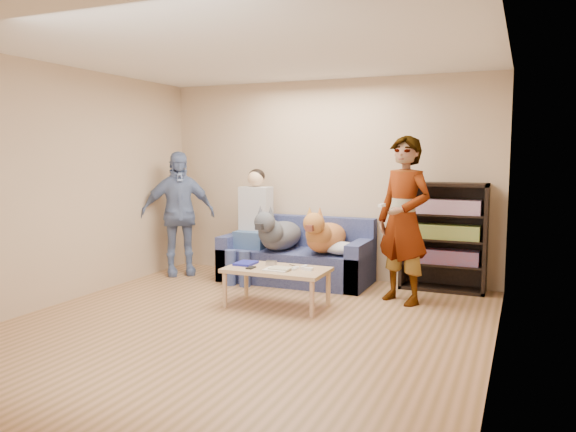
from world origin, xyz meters
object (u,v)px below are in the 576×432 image
at_px(camera_silver, 271,263).
at_px(coffee_table, 277,272).
at_px(dog_gray, 278,234).
at_px(bookshelf, 444,234).
at_px(person_standing_left, 178,213).
at_px(dog_tan, 324,236).
at_px(person_standing_right, 404,220).
at_px(notebook_blue, 246,263).
at_px(person_seated, 253,221).
at_px(sofa, 297,259).

relative_size(camera_silver, coffee_table, 0.10).
height_order(dog_gray, bookshelf, bookshelf).
relative_size(person_standing_left, dog_tan, 1.43).
bearing_deg(person_standing_right, dog_gray, -162.05).
height_order(notebook_blue, dog_tan, dog_tan).
distance_m(dog_tan, coffee_table, 1.09).
bearing_deg(camera_silver, person_seated, 126.38).
bearing_deg(sofa, dog_tan, -23.19).
xyz_separation_m(person_seated, dog_gray, (0.42, -0.11, -0.13)).
bearing_deg(dog_gray, dog_tan, 5.03).
xyz_separation_m(sofa, bookshelf, (1.80, 0.23, 0.40)).
height_order(person_standing_left, coffee_table, person_standing_left).
height_order(person_seated, dog_tan, person_seated).
relative_size(camera_silver, person_seated, 0.07).
relative_size(person_standing_left, dog_gray, 1.34).
height_order(person_standing_right, sofa, person_standing_right).
distance_m(person_seated, bookshelf, 2.41).
distance_m(notebook_blue, camera_silver, 0.29).
height_order(notebook_blue, coffee_table, notebook_blue).
bearing_deg(dog_gray, person_standing_right, -9.73).
xyz_separation_m(notebook_blue, sofa, (0.14, 1.17, -0.15)).
bearing_deg(dog_tan, person_standing_left, -177.71).
height_order(person_standing_left, bookshelf, person_standing_left).
bearing_deg(coffee_table, dog_tan, 80.52).
height_order(sofa, bookshelf, bookshelf).
height_order(person_standing_right, notebook_blue, person_standing_right).
height_order(sofa, person_seated, person_seated).
relative_size(dog_tan, bookshelf, 0.90).
relative_size(dog_tan, coffee_table, 1.06).
height_order(person_standing_left, dog_tan, person_standing_left).
relative_size(camera_silver, dog_gray, 0.09).
relative_size(notebook_blue, dog_gray, 0.21).
bearing_deg(person_standing_left, coffee_table, -67.48).
bearing_deg(person_standing_left, bookshelf, -32.42).
xyz_separation_m(person_standing_right, person_seated, (-2.05, 0.39, -0.15)).
bearing_deg(person_standing_right, notebook_blue, -130.23).
distance_m(camera_silver, coffee_table, 0.18).
xyz_separation_m(person_standing_left, camera_silver, (1.77, -0.83, -0.39)).
xyz_separation_m(sofa, coffee_table, (0.26, -1.22, 0.09)).
relative_size(notebook_blue, camera_silver, 2.36).
xyz_separation_m(notebook_blue, dog_gray, (-0.02, 0.93, 0.21)).
xyz_separation_m(dog_gray, dog_tan, (0.60, 0.05, 0.00)).
distance_m(sofa, person_seated, 0.77).
distance_m(person_standing_left, camera_silver, 2.00).
xyz_separation_m(camera_silver, dog_tan, (0.29, 0.92, 0.20)).
distance_m(person_standing_left, person_seated, 1.07).
height_order(camera_silver, dog_gray, dog_gray).
xyz_separation_m(person_standing_left, person_seated, (1.05, 0.14, -0.06)).
xyz_separation_m(notebook_blue, camera_silver, (0.28, 0.07, 0.01)).
distance_m(camera_silver, sofa, 1.12).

